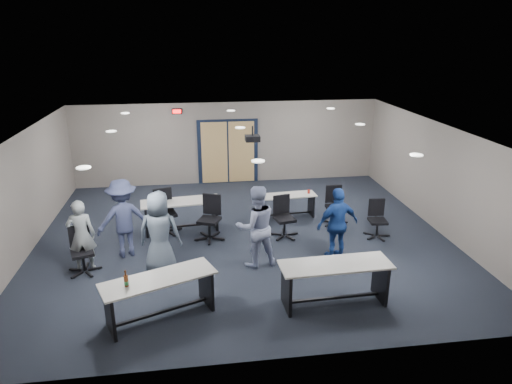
{
  "coord_description": "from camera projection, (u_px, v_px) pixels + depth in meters",
  "views": [
    {
      "loc": [
        -1.13,
        -10.27,
        4.86
      ],
      "look_at": [
        0.27,
        -0.3,
        1.3
      ],
      "focal_mm": 32.0,
      "sensor_mm": 36.0,
      "label": 1
    }
  ],
  "objects": [
    {
      "name": "ceiling_can_lights",
      "position": [
        241.0,
        130.0,
        10.7
      ],
      "size": [
        6.24,
        5.74,
        0.02
      ],
      "primitive_type": null,
      "color": "silver",
      "rests_on": "ceiling"
    },
    {
      "name": "chair_back_b",
      "position": [
        209.0,
        219.0,
        11.09
      ],
      "size": [
        0.91,
        0.91,
        1.11
      ],
      "primitive_type": null,
      "rotation": [
        0.0,
        0.0,
        -0.4
      ],
      "color": "black",
      "rests_on": "floor"
    },
    {
      "name": "ceiling",
      "position": [
        242.0,
        131.0,
        10.45
      ],
      "size": [
        10.0,
        9.0,
        0.04
      ],
      "primitive_type": "cube",
      "color": "silver",
      "rests_on": "back_wall"
    },
    {
      "name": "table_front_left",
      "position": [
        159.0,
        290.0,
        8.01
      ],
      "size": [
        2.09,
        1.36,
        1.1
      ],
      "rotation": [
        0.0,
        0.0,
        0.38
      ],
      "color": "beige",
      "rests_on": "floor"
    },
    {
      "name": "floor",
      "position": [
        243.0,
        238.0,
        11.35
      ],
      "size": [
        10.0,
        10.0,
        0.0
      ],
      "primitive_type": "plane",
      "color": "black",
      "rests_on": "ground"
    },
    {
      "name": "chair_back_a",
      "position": [
        166.0,
        212.0,
        11.47
      ],
      "size": [
        0.87,
        0.87,
        1.12
      ],
      "primitive_type": null,
      "rotation": [
        0.0,
        0.0,
        0.27
      ],
      "color": "black",
      "rests_on": "floor"
    },
    {
      "name": "ceiling_projector",
      "position": [
        253.0,
        138.0,
        11.06
      ],
      "size": [
        0.35,
        0.32,
        0.37
      ],
      "color": "black",
      "rests_on": "ceiling"
    },
    {
      "name": "person_lightblue",
      "position": [
        256.0,
        226.0,
        9.75
      ],
      "size": [
        0.99,
        0.83,
        1.83
      ],
      "primitive_type": "imported",
      "rotation": [
        0.0,
        0.0,
        3.31
      ],
      "color": "#98A3C9",
      "rests_on": "floor"
    },
    {
      "name": "right_wall",
      "position": [
        439.0,
        178.0,
        11.56
      ],
      "size": [
        0.04,
        9.0,
        2.7
      ],
      "primitive_type": "cube",
      "color": "gray",
      "rests_on": "floor"
    },
    {
      "name": "person_gray",
      "position": [
        81.0,
        235.0,
        9.61
      ],
      "size": [
        0.61,
        0.43,
        1.58
      ],
      "primitive_type": "imported",
      "rotation": [
        0.0,
        0.0,
        3.22
      ],
      "color": "gray",
      "rests_on": "floor"
    },
    {
      "name": "person_back",
      "position": [
        123.0,
        218.0,
        10.19
      ],
      "size": [
        1.32,
        1.0,
        1.81
      ],
      "primitive_type": "imported",
      "rotation": [
        0.0,
        0.0,
        3.45
      ],
      "color": "#363D61",
      "rests_on": "floor"
    },
    {
      "name": "left_wall",
      "position": [
        22.0,
        196.0,
        10.25
      ],
      "size": [
        0.04,
        9.0,
        2.7
      ],
      "primitive_type": "cube",
      "color": "gray",
      "rests_on": "floor"
    },
    {
      "name": "table_back_left",
      "position": [
        181.0,
        210.0,
        11.61
      ],
      "size": [
        2.03,
        0.87,
        0.8
      ],
      "rotation": [
        0.0,
        0.0,
        0.11
      ],
      "color": "beige",
      "rests_on": "floor"
    },
    {
      "name": "table_front_right",
      "position": [
        335.0,
        276.0,
        8.44
      ],
      "size": [
        2.08,
        0.76,
        0.84
      ],
      "rotation": [
        0.0,
        0.0,
        0.04
      ],
      "color": "beige",
      "rests_on": "floor"
    },
    {
      "name": "person_plaid",
      "position": [
        160.0,
        233.0,
        9.46
      ],
      "size": [
        0.97,
        0.72,
        1.8
      ],
      "primitive_type": "imported",
      "rotation": [
        0.0,
        0.0,
        2.97
      ],
      "color": "slate",
      "rests_on": "floor"
    },
    {
      "name": "person_navy",
      "position": [
        338.0,
        224.0,
        10.06
      ],
      "size": [
        1.04,
        0.61,
        1.67
      ],
      "primitive_type": "imported",
      "rotation": [
        0.0,
        0.0,
        3.36
      ],
      "color": "navy",
      "rests_on": "floor"
    },
    {
      "name": "table_back_right",
      "position": [
        287.0,
        202.0,
        12.49
      ],
      "size": [
        1.62,
        0.64,
        0.75
      ],
      "rotation": [
        0.0,
        0.0,
        0.07
      ],
      "color": "beige",
      "rests_on": "floor"
    },
    {
      "name": "chair_back_c",
      "position": [
        285.0,
        217.0,
        11.24
      ],
      "size": [
        0.78,
        0.78,
        1.04
      ],
      "primitive_type": null,
      "rotation": [
        0.0,
        0.0,
        0.22
      ],
      "color": "black",
      "rests_on": "floor"
    },
    {
      "name": "front_wall",
      "position": [
        277.0,
        284.0,
        6.7
      ],
      "size": [
        10.0,
        0.04,
        2.7
      ],
      "primitive_type": "cube",
      "color": "gray",
      "rests_on": "floor"
    },
    {
      "name": "chair_loose_left",
      "position": [
        82.0,
        251.0,
        9.56
      ],
      "size": [
        0.8,
        0.8,
        1.01
      ],
      "primitive_type": null,
      "rotation": [
        0.0,
        0.0,
        0.31
      ],
      "color": "black",
      "rests_on": "floor"
    },
    {
      "name": "double_door",
      "position": [
        228.0,
        152.0,
        15.17
      ],
      "size": [
        2.0,
        0.07,
        2.2
      ],
      "color": "black",
      "rests_on": "back_wall"
    },
    {
      "name": "chair_back_d",
      "position": [
        335.0,
        206.0,
        11.98
      ],
      "size": [
        0.66,
        0.66,
        1.03
      ],
      "primitive_type": null,
      "rotation": [
        0.0,
        0.0,
        -0.02
      ],
      "color": "black",
      "rests_on": "floor"
    },
    {
      "name": "exit_sign",
      "position": [
        177.0,
        111.0,
        14.48
      ],
      "size": [
        0.32,
        0.07,
        0.18
      ],
      "color": "black",
      "rests_on": "back_wall"
    },
    {
      "name": "chair_loose_right",
      "position": [
        378.0,
        219.0,
        11.23
      ],
      "size": [
        0.65,
        0.65,
        0.95
      ],
      "primitive_type": null,
      "rotation": [
        0.0,
        0.0,
        -0.1
      ],
      "color": "black",
      "rests_on": "floor"
    },
    {
      "name": "back_wall",
      "position": [
        228.0,
        143.0,
        15.1
      ],
      "size": [
        10.0,
        0.04,
        2.7
      ],
      "primitive_type": "cube",
      "color": "gray",
      "rests_on": "floor"
    }
  ]
}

